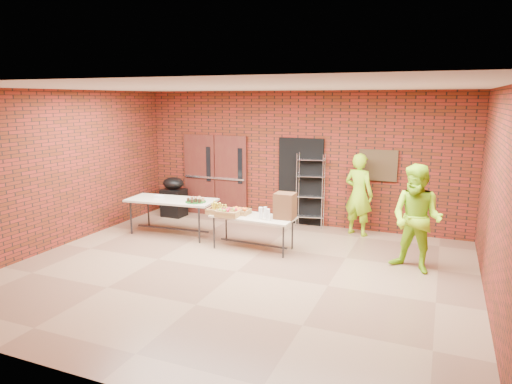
# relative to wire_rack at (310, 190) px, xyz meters

# --- Properties ---
(room) EXTENTS (8.08, 7.08, 3.28)m
(room) POSITION_rel_wire_rack_xyz_m (-0.39, -3.32, 0.72)
(room) COLOR brown
(room) RESTS_ON ground
(double_doors) EXTENTS (1.78, 0.12, 2.10)m
(double_doors) POSITION_rel_wire_rack_xyz_m (-2.58, 0.12, 0.17)
(double_doors) COLOR #4A2015
(double_doors) RESTS_ON room
(dark_doorway) EXTENTS (1.10, 0.06, 2.10)m
(dark_doorway) POSITION_rel_wire_rack_xyz_m (-0.29, 0.14, 0.17)
(dark_doorway) COLOR black
(dark_doorway) RESTS_ON room
(bronze_plaque) EXTENTS (0.85, 0.04, 0.70)m
(bronze_plaque) POSITION_rel_wire_rack_xyz_m (1.51, 0.13, 0.67)
(bronze_plaque) COLOR #42321A
(bronze_plaque) RESTS_ON room
(wire_rack) EXTENTS (0.68, 0.35, 1.76)m
(wire_rack) POSITION_rel_wire_rack_xyz_m (0.00, 0.00, 0.00)
(wire_rack) COLOR #B9B9C0
(wire_rack) RESTS_ON room
(table_left) EXTENTS (2.04, 0.98, 0.81)m
(table_left) POSITION_rel_wire_rack_xyz_m (-2.68, -1.82, -0.14)
(table_left) COLOR #C3B195
(table_left) RESTS_ON room
(table_right) EXTENTS (1.71, 0.79, 0.69)m
(table_right) POSITION_rel_wire_rack_xyz_m (-0.60, -2.05, -0.25)
(table_right) COLOR #C3B195
(table_right) RESTS_ON room
(basket_bananas) EXTENTS (0.46, 0.36, 0.14)m
(basket_bananas) POSITION_rel_wire_rack_xyz_m (-1.32, -2.14, -0.13)
(basket_bananas) COLOR olive
(basket_bananas) RESTS_ON table_right
(basket_oranges) EXTENTS (0.41, 0.32, 0.13)m
(basket_oranges) POSITION_rel_wire_rack_xyz_m (-0.93, -1.99, -0.14)
(basket_oranges) COLOR olive
(basket_oranges) RESTS_ON table_right
(basket_apples) EXTENTS (0.47, 0.37, 0.15)m
(basket_apples) POSITION_rel_wire_rack_xyz_m (-1.08, -2.21, -0.13)
(basket_apples) COLOR olive
(basket_apples) RESTS_ON table_right
(muffin_tray) EXTENTS (0.45, 0.45, 0.11)m
(muffin_tray) POSITION_rel_wire_rack_xyz_m (-2.04, -1.86, -0.02)
(muffin_tray) COLOR #144C17
(muffin_tray) RESTS_ON table_left
(napkin_box) EXTENTS (0.20, 0.13, 0.07)m
(napkin_box) POSITION_rel_wire_rack_xyz_m (-3.00, -1.83, -0.03)
(napkin_box) COLOR white
(napkin_box) RESTS_ON table_left
(coffee_dispenser) EXTENTS (0.39, 0.35, 0.51)m
(coffee_dispenser) POSITION_rel_wire_rack_xyz_m (0.05, -1.97, 0.06)
(coffee_dispenser) COLOR #50301B
(coffee_dispenser) RESTS_ON table_right
(cup_stack_front) EXTENTS (0.08, 0.08, 0.24)m
(cup_stack_front) POSITION_rel_wire_rack_xyz_m (-0.38, -2.21, -0.07)
(cup_stack_front) COLOR white
(cup_stack_front) RESTS_ON table_right
(cup_stack_mid) EXTENTS (0.08, 0.08, 0.23)m
(cup_stack_mid) POSITION_rel_wire_rack_xyz_m (-0.21, -2.26, -0.07)
(cup_stack_mid) COLOR white
(cup_stack_mid) RESTS_ON table_right
(cup_stack_back) EXTENTS (0.07, 0.07, 0.22)m
(cup_stack_back) POSITION_rel_wire_rack_xyz_m (-0.34, -2.06, -0.08)
(cup_stack_back) COLOR white
(cup_stack_back) RESTS_ON table_right
(covered_grill) EXTENTS (0.58, 0.49, 1.03)m
(covered_grill) POSITION_rel_wire_rack_xyz_m (-3.54, -0.40, -0.37)
(covered_grill) COLOR black
(covered_grill) RESTS_ON room
(volunteer_woman) EXTENTS (0.78, 0.64, 1.85)m
(volunteer_woman) POSITION_rel_wire_rack_xyz_m (1.17, -0.22, 0.04)
(volunteer_woman) COLOR #95D918
(volunteer_woman) RESTS_ON room
(volunteer_man) EXTENTS (1.13, 1.01, 1.91)m
(volunteer_man) POSITION_rel_wire_rack_xyz_m (2.51, -2.06, 0.07)
(volunteer_man) COLOR #95D918
(volunteer_man) RESTS_ON room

